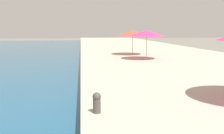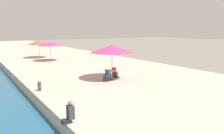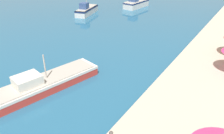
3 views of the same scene
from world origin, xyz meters
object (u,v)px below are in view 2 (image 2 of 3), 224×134
object	(u,v)px
cafe_chair_right	(106,77)
mooring_bollard	(39,86)
cafe_umbrella_striped	(39,42)
person_at_quay	(70,113)
cafe_chair_left	(115,74)
cafe_umbrella_white	(50,44)
cafe_umbrella_pink	(112,49)
cafe_table	(110,73)

from	to	relation	value
cafe_chair_right	mooring_bollard	size ratio (longest dim) A/B	1.39
cafe_chair_right	mooring_bollard	distance (m)	5.13
cafe_umbrella_striped	person_at_quay	xyz separation A→B (m)	(-5.06, -23.36, -1.77)
cafe_chair_left	mooring_bollard	bearing A→B (deg)	-111.40
cafe_umbrella_white	cafe_umbrella_striped	distance (m)	4.13
cafe_umbrella_pink	mooring_bollard	world-z (taller)	cafe_umbrella_pink
person_at_quay	cafe_umbrella_white	bearing A→B (deg)	74.30
cafe_chair_right	person_at_quay	bearing A→B (deg)	106.94
cafe_umbrella_white	person_at_quay	bearing A→B (deg)	-105.70
cafe_table	mooring_bollard	distance (m)	5.77
cafe_umbrella_white	cafe_umbrella_striped	xyz separation A→B (m)	(-0.35, 4.12, -0.05)
cafe_chair_left	person_at_quay	size ratio (longest dim) A/B	0.93
cafe_table	cafe_chair_right	world-z (taller)	cafe_chair_right
cafe_umbrella_striped	cafe_chair_left	xyz separation A→B (m)	(1.63, -17.00, -1.87)
cafe_umbrella_white	cafe_table	distance (m)	13.33
cafe_umbrella_pink	cafe_chair_right	bearing A→B (deg)	-152.83
cafe_chair_right	cafe_umbrella_pink	bearing A→B (deg)	-92.29
cafe_umbrella_striped	mooring_bollard	distance (m)	18.28
cafe_table	person_at_quay	world-z (taller)	person_at_quay
cafe_table	cafe_chair_right	size ratio (longest dim) A/B	0.88
person_at_quay	mooring_bollard	xyz separation A→B (m)	(0.28, 5.82, -0.08)
cafe_chair_left	mooring_bollard	world-z (taller)	cafe_chair_left
mooring_bollard	cafe_umbrella_pink	bearing A→B (deg)	2.77
cafe_umbrella_white	cafe_umbrella_pink	bearing A→B (deg)	-86.41
cafe_chair_left	cafe_chair_right	size ratio (longest dim) A/B	1.00
cafe_table	person_at_quay	size ratio (longest dim) A/B	0.82
cafe_umbrella_white	cafe_chair_left	size ratio (longest dim) A/B	3.39
mooring_bollard	cafe_chair_right	bearing A→B (deg)	-1.48
mooring_bollard	person_at_quay	bearing A→B (deg)	-92.79
cafe_table	cafe_chair_left	distance (m)	0.75
cafe_umbrella_striped	person_at_quay	bearing A→B (deg)	-102.22
cafe_umbrella_white	person_at_quay	world-z (taller)	cafe_umbrella_white
cafe_table	cafe_chair_left	world-z (taller)	cafe_chair_left
cafe_umbrella_striped	cafe_chair_right	size ratio (longest dim) A/B	3.55
cafe_umbrella_pink	cafe_chair_left	size ratio (longest dim) A/B	3.86
cafe_umbrella_striped	cafe_table	xyz separation A→B (m)	(0.98, -17.32, -1.67)
cafe_umbrella_white	cafe_chair_right	distance (m)	13.70
person_at_quay	cafe_chair_right	bearing A→B (deg)	46.39
cafe_chair_left	cafe_chair_right	xyz separation A→B (m)	(-1.28, -0.68, 0.00)
cafe_umbrella_pink	person_at_quay	distance (m)	8.97
cafe_chair_left	cafe_table	bearing A→B (deg)	-90.00
cafe_chair_right	mooring_bollard	xyz separation A→B (m)	(-5.13, 0.13, 0.02)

